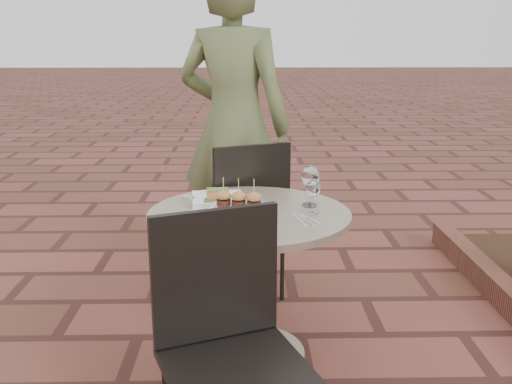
{
  "coord_description": "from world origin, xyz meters",
  "views": [
    {
      "loc": [
        0.13,
        -2.21,
        1.47
      ],
      "look_at": [
        0.18,
        0.21,
        0.82
      ],
      "focal_mm": 40.0,
      "sensor_mm": 36.0,
      "label": 1
    }
  ],
  "objects_px": {
    "chair_near": "(227,329)",
    "plate_salmon": "(218,199)",
    "chair_far": "(245,209)",
    "diner": "(234,127)",
    "cafe_table": "(249,263)",
    "plate_sliders": "(239,208)",
    "plate_tuna": "(240,223)"
  },
  "relations": [
    {
      "from": "chair_near",
      "to": "plate_salmon",
      "type": "distance_m",
      "value": 0.9
    },
    {
      "from": "chair_far",
      "to": "plate_salmon",
      "type": "height_order",
      "value": "chair_far"
    },
    {
      "from": "diner",
      "to": "cafe_table",
      "type": "bearing_deg",
      "value": 116.3
    },
    {
      "from": "plate_salmon",
      "to": "chair_near",
      "type": "bearing_deg",
      "value": -85.81
    },
    {
      "from": "plate_sliders",
      "to": "plate_tuna",
      "type": "xyz_separation_m",
      "value": [
        0.01,
        -0.15,
        -0.02
      ]
    },
    {
      "from": "diner",
      "to": "plate_sliders",
      "type": "height_order",
      "value": "diner"
    },
    {
      "from": "plate_salmon",
      "to": "plate_tuna",
      "type": "height_order",
      "value": "plate_salmon"
    },
    {
      "from": "plate_tuna",
      "to": "cafe_table",
      "type": "bearing_deg",
      "value": 79.46
    },
    {
      "from": "cafe_table",
      "to": "chair_far",
      "type": "relative_size",
      "value": 0.97
    },
    {
      "from": "cafe_table",
      "to": "plate_salmon",
      "type": "distance_m",
      "value": 0.34
    },
    {
      "from": "plate_salmon",
      "to": "plate_sliders",
      "type": "bearing_deg",
      "value": -64.84
    },
    {
      "from": "chair_near",
      "to": "plate_salmon",
      "type": "bearing_deg",
      "value": 73.29
    },
    {
      "from": "plate_tuna",
      "to": "plate_sliders",
      "type": "bearing_deg",
      "value": 92.18
    },
    {
      "from": "chair_near",
      "to": "plate_sliders",
      "type": "bearing_deg",
      "value": 66.03
    },
    {
      "from": "chair_near",
      "to": "plate_salmon",
      "type": "relative_size",
      "value": 3.63
    },
    {
      "from": "chair_far",
      "to": "diner",
      "type": "relative_size",
      "value": 0.48
    },
    {
      "from": "plate_tuna",
      "to": "diner",
      "type": "bearing_deg",
      "value": 91.96
    },
    {
      "from": "cafe_table",
      "to": "plate_sliders",
      "type": "distance_m",
      "value": 0.29
    },
    {
      "from": "plate_sliders",
      "to": "chair_far",
      "type": "bearing_deg",
      "value": 87.75
    },
    {
      "from": "chair_near",
      "to": "plate_tuna",
      "type": "bearing_deg",
      "value": 64.45
    },
    {
      "from": "chair_far",
      "to": "plate_salmon",
      "type": "distance_m",
      "value": 0.55
    },
    {
      "from": "diner",
      "to": "plate_tuna",
      "type": "relative_size",
      "value": 7.3
    },
    {
      "from": "chair_near",
      "to": "diner",
      "type": "distance_m",
      "value": 1.77
    },
    {
      "from": "plate_sliders",
      "to": "diner",
      "type": "bearing_deg",
      "value": 91.93
    },
    {
      "from": "chair_far",
      "to": "cafe_table",
      "type": "bearing_deg",
      "value": 68.62
    },
    {
      "from": "cafe_table",
      "to": "plate_salmon",
      "type": "xyz_separation_m",
      "value": [
        -0.15,
        0.15,
        0.26
      ]
    },
    {
      "from": "cafe_table",
      "to": "chair_far",
      "type": "xyz_separation_m",
      "value": [
        -0.02,
        0.65,
        0.07
      ]
    },
    {
      "from": "cafe_table",
      "to": "diner",
      "type": "xyz_separation_m",
      "value": [
        -0.08,
        0.99,
        0.48
      ]
    },
    {
      "from": "diner",
      "to": "plate_salmon",
      "type": "bearing_deg",
      "value": 107.19
    },
    {
      "from": "plate_salmon",
      "to": "plate_tuna",
      "type": "xyz_separation_m",
      "value": [
        0.11,
        -0.37,
        -0.0
      ]
    },
    {
      "from": "chair_far",
      "to": "diner",
      "type": "xyz_separation_m",
      "value": [
        -0.06,
        0.34,
        0.41
      ]
    },
    {
      "from": "chair_far",
      "to": "plate_tuna",
      "type": "xyz_separation_m",
      "value": [
        -0.02,
        -0.86,
        0.2
      ]
    }
  ]
}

